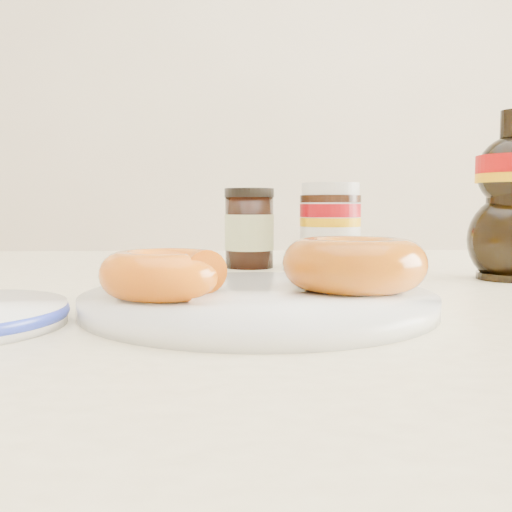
{
  "coord_description": "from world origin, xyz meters",
  "views": [
    {
      "loc": [
        -0.07,
        -0.42,
        0.83
      ],
      "look_at": [
        -0.05,
        0.04,
        0.79
      ],
      "focal_mm": 40.0,
      "sensor_mm": 36.0,
      "label": 1
    }
  ],
  "objects_px": {
    "donut_bitten": "(166,274)",
    "nutella_jar": "(330,223)",
    "dining_table": "(308,376)",
    "plate": "(258,300)",
    "dark_jar": "(249,229)",
    "donut_whole": "(354,264)"
  },
  "relations": [
    {
      "from": "donut_bitten",
      "to": "nutella_jar",
      "type": "bearing_deg",
      "value": 37.15
    },
    {
      "from": "dining_table",
      "to": "donut_bitten",
      "type": "relative_size",
      "value": 15.36
    },
    {
      "from": "dining_table",
      "to": "plate",
      "type": "distance_m",
      "value": 0.15
    },
    {
      "from": "dining_table",
      "to": "plate",
      "type": "relative_size",
      "value": 5.47
    },
    {
      "from": "dining_table",
      "to": "dark_jar",
      "type": "relative_size",
      "value": 14.39
    },
    {
      "from": "donut_whole",
      "to": "dark_jar",
      "type": "distance_m",
      "value": 0.28
    },
    {
      "from": "nutella_jar",
      "to": "dining_table",
      "type": "bearing_deg",
      "value": -106.0
    },
    {
      "from": "plate",
      "to": "donut_bitten",
      "type": "relative_size",
      "value": 2.81
    },
    {
      "from": "dining_table",
      "to": "donut_whole",
      "type": "height_order",
      "value": "donut_whole"
    },
    {
      "from": "donut_whole",
      "to": "dark_jar",
      "type": "relative_size",
      "value": 1.12
    },
    {
      "from": "dining_table",
      "to": "donut_bitten",
      "type": "height_order",
      "value": "donut_bitten"
    },
    {
      "from": "nutella_jar",
      "to": "dark_jar",
      "type": "bearing_deg",
      "value": 168.89
    },
    {
      "from": "donut_whole",
      "to": "plate",
      "type": "bearing_deg",
      "value": -168.49
    },
    {
      "from": "donut_bitten",
      "to": "nutella_jar",
      "type": "distance_m",
      "value": 0.33
    },
    {
      "from": "plate",
      "to": "nutella_jar",
      "type": "relative_size",
      "value": 2.48
    },
    {
      "from": "plate",
      "to": "donut_bitten",
      "type": "height_order",
      "value": "donut_bitten"
    },
    {
      "from": "dining_table",
      "to": "donut_bitten",
      "type": "xyz_separation_m",
      "value": [
        -0.12,
        -0.12,
        0.11
      ]
    },
    {
      "from": "nutella_jar",
      "to": "donut_bitten",
      "type": "bearing_deg",
      "value": -119.78
    },
    {
      "from": "donut_bitten",
      "to": "dining_table",
      "type": "bearing_deg",
      "value": 23.36
    },
    {
      "from": "plate",
      "to": "nutella_jar",
      "type": "height_order",
      "value": "nutella_jar"
    },
    {
      "from": "donut_bitten",
      "to": "dark_jar",
      "type": "bearing_deg",
      "value": 54.67
    },
    {
      "from": "donut_bitten",
      "to": "nutella_jar",
      "type": "height_order",
      "value": "nutella_jar"
    }
  ]
}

